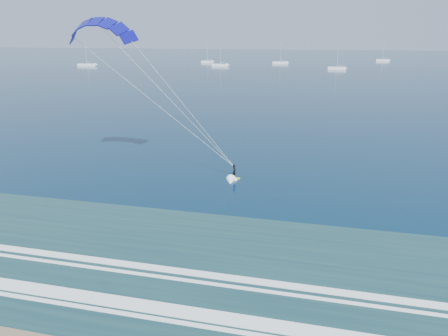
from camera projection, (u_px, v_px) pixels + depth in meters
kitesurfer_rig at (163, 92)px, 42.88m from camera, size 20.47×4.18×18.39m
sailboat_0 at (87, 65)px, 208.31m from camera, size 10.20×2.40×13.67m
sailboat_1 at (220, 65)px, 206.69m from camera, size 8.61×2.40×11.83m
sailboat_2 at (280, 63)px, 224.51m from camera, size 8.59×2.40×11.60m
sailboat_3 at (337, 68)px, 187.61m from camera, size 8.13×2.40×11.36m
sailboat_4 at (382, 60)px, 245.15m from camera, size 7.75×2.40×10.68m
sailboat_7 at (207, 62)px, 232.12m from camera, size 7.09×2.40×11.53m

